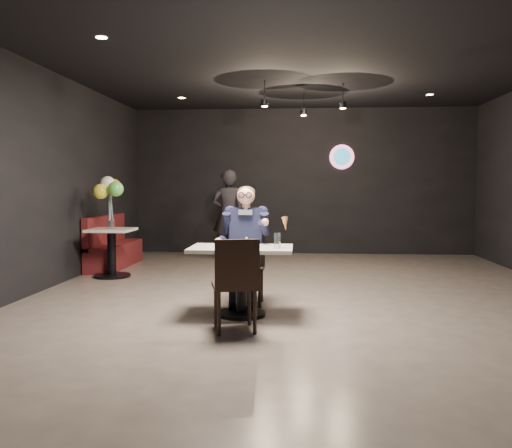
# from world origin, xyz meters

# --- Properties ---
(floor) EXTENTS (9.00, 9.00, 0.00)m
(floor) POSITION_xyz_m (0.00, 0.00, 0.00)
(floor) COLOR slate
(floor) RESTS_ON ground
(wall_sign) EXTENTS (0.50, 0.06, 0.50)m
(wall_sign) POSITION_xyz_m (0.80, 4.47, 2.00)
(wall_sign) COLOR pink
(wall_sign) RESTS_ON floor
(pendant_lights) EXTENTS (1.40, 1.20, 0.36)m
(pendant_lights) POSITION_xyz_m (0.00, 2.00, 2.88)
(pendant_lights) COLOR black
(pendant_lights) RESTS_ON floor
(main_table) EXTENTS (1.10, 0.70, 0.75)m
(main_table) POSITION_xyz_m (-0.69, -1.03, 0.38)
(main_table) COLOR white
(main_table) RESTS_ON floor
(chair_far) EXTENTS (0.42, 0.46, 0.92)m
(chair_far) POSITION_xyz_m (-0.69, -0.48, 0.46)
(chair_far) COLOR black
(chair_far) RESTS_ON floor
(chair_near) EXTENTS (0.52, 0.55, 0.92)m
(chair_near) POSITION_xyz_m (-0.69, -1.64, 0.46)
(chair_near) COLOR black
(chair_near) RESTS_ON floor
(seated_man) EXTENTS (0.60, 0.80, 1.44)m
(seated_man) POSITION_xyz_m (-0.69, -0.48, 0.72)
(seated_man) COLOR black
(seated_man) RESTS_ON floor
(dessert_plate) EXTENTS (0.23, 0.23, 0.01)m
(dessert_plate) POSITION_xyz_m (-0.60, -1.13, 0.76)
(dessert_plate) COLOR white
(dessert_plate) RESTS_ON main_table
(cake_slice) EXTENTS (0.12, 0.11, 0.07)m
(cake_slice) POSITION_xyz_m (-0.61, -1.09, 0.80)
(cake_slice) COLOR black
(cake_slice) RESTS_ON dessert_plate
(mint_leaf) EXTENTS (0.06, 0.04, 0.01)m
(mint_leaf) POSITION_xyz_m (-0.61, -1.15, 0.84)
(mint_leaf) COLOR green
(mint_leaf) RESTS_ON cake_slice
(sundae_glass) EXTENTS (0.07, 0.07, 0.16)m
(sundae_glass) POSITION_xyz_m (-0.30, -1.11, 0.83)
(sundae_glass) COLOR silver
(sundae_glass) RESTS_ON main_table
(wafer_cone) EXTENTS (0.09, 0.09, 0.15)m
(wafer_cone) POSITION_xyz_m (-0.22, -1.07, 1.00)
(wafer_cone) COLOR tan
(wafer_cone) RESTS_ON sundae_glass
(booth_bench) EXTENTS (0.45, 1.79, 0.89)m
(booth_bench) POSITION_xyz_m (-3.25, 2.30, 0.45)
(booth_bench) COLOR #4B1310
(booth_bench) RESTS_ON floor
(side_table) EXTENTS (0.65, 0.65, 0.81)m
(side_table) POSITION_xyz_m (-2.95, 1.30, 0.41)
(side_table) COLOR white
(side_table) RESTS_ON floor
(balloon_vase) EXTENTS (0.10, 0.10, 0.15)m
(balloon_vase) POSITION_xyz_m (-2.95, 1.30, 0.83)
(balloon_vase) COLOR silver
(balloon_vase) RESTS_ON side_table
(balloon_bunch) EXTENTS (0.42, 0.42, 0.69)m
(balloon_bunch) POSITION_xyz_m (-2.95, 1.30, 1.25)
(balloon_bunch) COLOR yellow
(balloon_bunch) RESTS_ON balloon_vase
(passerby) EXTENTS (0.65, 0.45, 1.72)m
(passerby) POSITION_xyz_m (-1.42, 3.49, 0.86)
(passerby) COLOR black
(passerby) RESTS_ON floor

